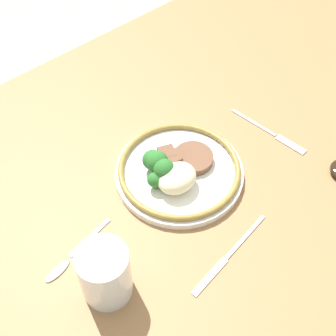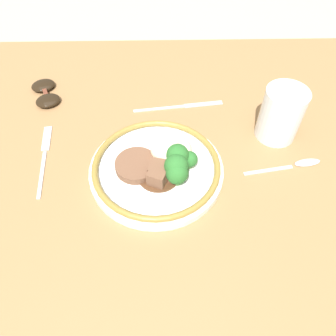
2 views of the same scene
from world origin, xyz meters
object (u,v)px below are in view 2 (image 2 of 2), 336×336
(fork, at_px, (45,153))
(spoon, at_px, (298,164))
(plate, at_px, (159,165))
(knife, at_px, (182,106))
(sunglasses, at_px, (45,93))
(juice_glass, at_px, (280,117))

(fork, bearing_deg, spoon, -100.95)
(plate, relative_size, knife, 1.23)
(knife, bearing_deg, spoon, -46.18)
(fork, distance_m, sunglasses, 0.18)
(juice_glass, distance_m, knife, 0.22)
(knife, distance_m, spoon, 0.28)
(plate, height_order, knife, plate)
(plate, distance_m, juice_glass, 0.26)
(fork, relative_size, knife, 0.92)
(plate, bearing_deg, knife, 74.66)
(fork, distance_m, knife, 0.31)
(plate, height_order, juice_glass, juice_glass)
(plate, bearing_deg, sunglasses, 138.64)
(knife, bearing_deg, plate, -112.68)
(plate, bearing_deg, juice_glass, 21.91)
(plate, xyz_separation_m, fork, (-0.23, 0.05, -0.02))
(plate, relative_size, juice_glass, 2.30)
(juice_glass, distance_m, spoon, 0.10)
(juice_glass, relative_size, fork, 0.59)
(plate, relative_size, fork, 1.35)
(knife, height_order, sunglasses, sunglasses)
(juice_glass, height_order, knife, juice_glass)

